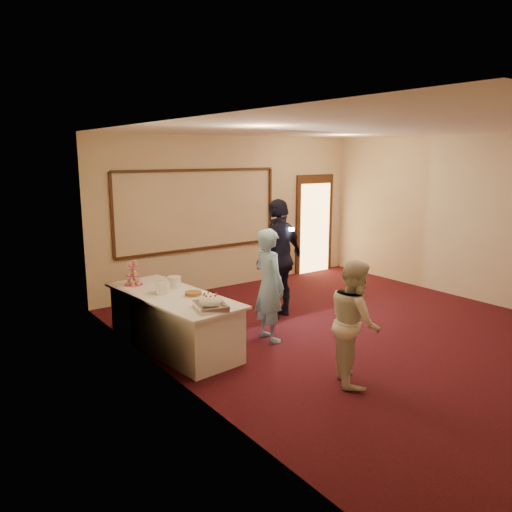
{
  "coord_description": "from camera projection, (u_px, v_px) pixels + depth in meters",
  "views": [
    {
      "loc": [
        -5.46,
        -4.86,
        2.63
      ],
      "look_at": [
        -1.2,
        1.06,
        1.15
      ],
      "focal_mm": 35.0,
      "sensor_mm": 36.0,
      "label": 1
    }
  ],
  "objects": [
    {
      "name": "buffet_table",
      "position": [
        174.0,
        321.0,
        6.86
      ],
      "size": [
        1.12,
        2.36,
        0.77
      ],
      "color": "white",
      "rests_on": "floor"
    },
    {
      "name": "room_walls",
      "position": [
        368.0,
        198.0,
        7.11
      ],
      "size": [
        6.04,
        7.04,
        3.02
      ],
      "color": "beige",
      "rests_on": "floor"
    },
    {
      "name": "plate_stack_b",
      "position": [
        174.0,
        282.0,
        7.09
      ],
      "size": [
        0.2,
        0.2,
        0.16
      ],
      "color": "white",
      "rests_on": "buffet_table"
    },
    {
      "name": "doorway",
      "position": [
        314.0,
        225.0,
        11.27
      ],
      "size": [
        1.05,
        0.07,
        2.2
      ],
      "color": "#382510",
      "rests_on": "floor"
    },
    {
      "name": "wall_molding",
      "position": [
        199.0,
        210.0,
        9.5
      ],
      "size": [
        3.45,
        0.04,
        1.55
      ],
      "color": "#382510",
      "rests_on": "room_walls"
    },
    {
      "name": "tart",
      "position": [
        193.0,
        294.0,
        6.7
      ],
      "size": [
        0.27,
        0.27,
        0.05
      ],
      "color": "white",
      "rests_on": "buffet_table"
    },
    {
      "name": "floor",
      "position": [
        362.0,
        333.0,
        7.51
      ],
      "size": [
        7.0,
        7.0,
        0.0
      ],
      "primitive_type": "plane",
      "color": "black",
      "rests_on": "ground"
    },
    {
      "name": "pavlova_tray",
      "position": [
        211.0,
        303.0,
        6.12
      ],
      "size": [
        0.46,
        0.56,
        0.18
      ],
      "color": "#B4B5BB",
      "rests_on": "buffet_table"
    },
    {
      "name": "plate_stack_a",
      "position": [
        163.0,
        287.0,
        6.8
      ],
      "size": [
        0.2,
        0.2,
        0.17
      ],
      "color": "white",
      "rests_on": "buffet_table"
    },
    {
      "name": "guest",
      "position": [
        279.0,
        259.0,
        8.1
      ],
      "size": [
        1.23,
        0.79,
        1.95
      ],
      "primitive_type": "imported",
      "rotation": [
        0.0,
        0.0,
        3.44
      ],
      "color": "black",
      "rests_on": "floor"
    },
    {
      "name": "woman",
      "position": [
        355.0,
        322.0,
        5.78
      ],
      "size": [
        0.85,
        0.9,
        1.46
      ],
      "primitive_type": "imported",
      "rotation": [
        0.0,
        0.0,
        1.01
      ],
      "color": "white",
      "rests_on": "floor"
    },
    {
      "name": "camera_flash",
      "position": [
        292.0,
        229.0,
        7.88
      ],
      "size": [
        0.08,
        0.06,
        0.05
      ],
      "primitive_type": "cube",
      "rotation": [
        0.0,
        0.0,
        0.31
      ],
      "color": "white",
      "rests_on": "guest"
    },
    {
      "name": "cupcake_stand",
      "position": [
        133.0,
        276.0,
        7.25
      ],
      "size": [
        0.27,
        0.27,
        0.39
      ],
      "color": "#D54275",
      "rests_on": "buffet_table"
    },
    {
      "name": "man",
      "position": [
        269.0,
        285.0,
        7.08
      ],
      "size": [
        0.42,
        0.62,
        1.63
      ],
      "primitive_type": "imported",
      "rotation": [
        0.0,
        0.0,
        1.51
      ],
      "color": "#88BEE6",
      "rests_on": "floor"
    }
  ]
}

